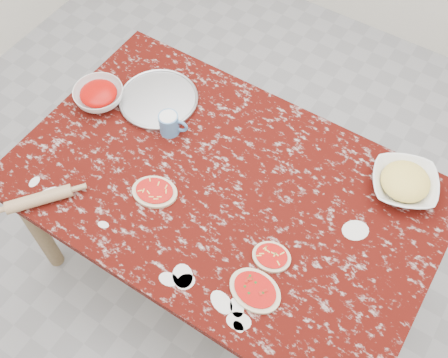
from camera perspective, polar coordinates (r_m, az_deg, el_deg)
ground at (r=2.68m, az=0.00°, el=-9.32°), size 4.00×4.00×0.00m
worktable at (r=2.09m, az=0.00°, el=-1.98°), size 1.60×1.00×0.75m
pizza_tray at (r=2.28m, az=-7.00°, el=8.40°), size 0.36×0.36×0.01m
sauce_bowl at (r=2.30m, az=-13.19°, el=8.66°), size 0.23×0.23×0.06m
cheese_bowl at (r=2.10m, az=18.66°, el=-0.49°), size 0.32×0.32×0.06m
flour_mug at (r=2.14m, az=-5.80°, el=5.90°), size 0.12×0.08×0.09m
pizza_left at (r=2.01m, az=-7.41°, el=-1.35°), size 0.20×0.18×0.02m
pizza_mid at (r=1.88m, az=5.10°, el=-8.26°), size 0.15×0.14×0.02m
pizza_right at (r=1.82m, az=3.33°, el=-11.78°), size 0.20×0.16×0.02m
rolling_pin at (r=2.07m, az=-19.13°, el=-2.04°), size 0.19×0.22×0.05m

